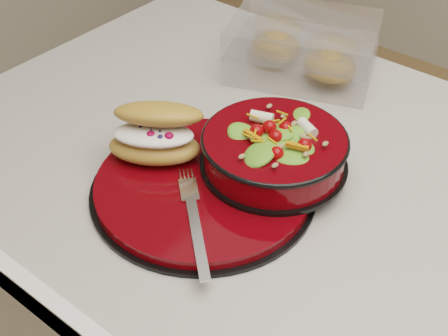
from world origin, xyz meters
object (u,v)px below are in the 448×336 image
Objects in this scene: croissant at (157,134)px; pastry_box at (303,48)px; salad_bowl at (275,147)px; dinner_plate at (203,187)px; fork at (195,222)px.

croissant is 0.51× the size of pastry_box.
dinner_plate is at bearing -122.18° from salad_bowl.
croissant is at bearing 102.99° from fork.
croissant is 1.01× the size of fork.
salad_bowl is 0.16m from croissant.
croissant is at bearing 177.22° from dinner_plate.
pastry_box is (-0.12, 0.42, 0.02)m from fork.
fork is at bearing -95.40° from pastry_box.
salad_bowl is at bearing 37.87° from fork.
croissant is (-0.09, 0.00, 0.05)m from dinner_plate.
croissant is at bearing -113.01° from pastry_box.
pastry_box is (-0.13, 0.27, -0.01)m from salad_bowl.
pastry_box reaches higher than fork.
salad_bowl reaches higher than pastry_box.
croissant is 0.35m from pastry_box.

